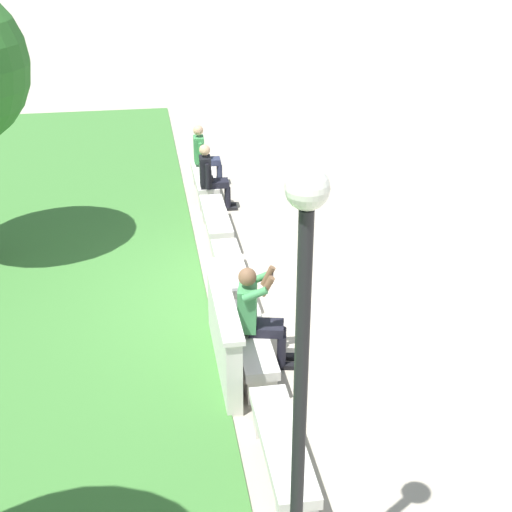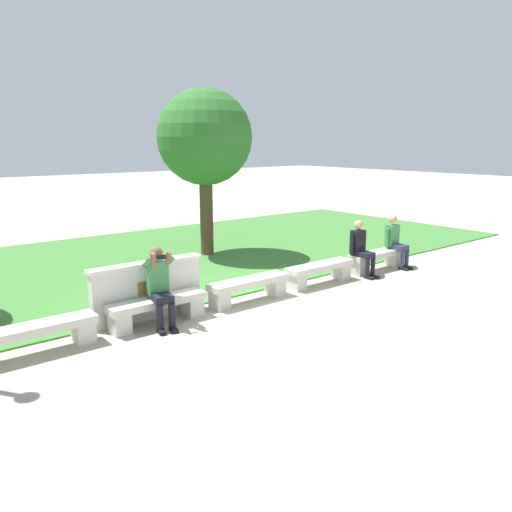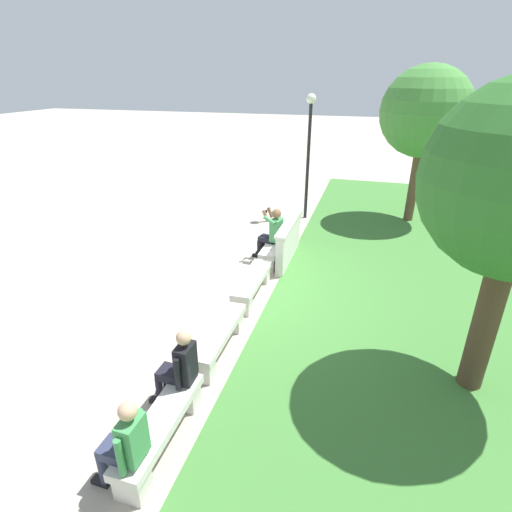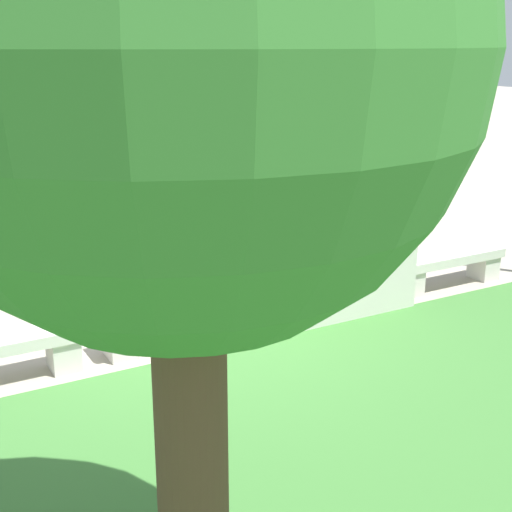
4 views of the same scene
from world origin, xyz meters
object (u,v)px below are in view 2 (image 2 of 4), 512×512
(backpack, at_px, (358,248))
(bench_far, at_px, (320,271))
(bench_near, at_px, (158,307))
(person_companion, at_px, (395,240))
(bench_end, at_px, (377,258))
(person_photographer, at_px, (159,283))
(person_distant, at_px, (361,246))
(bench_main, at_px, (36,335))
(tree_left_background, at_px, (205,139))
(bench_mid, at_px, (249,287))

(backpack, bearing_deg, bench_far, -178.68)
(bench_near, bearing_deg, person_companion, -0.60)
(bench_end, xyz_separation_m, person_photographer, (-5.77, -0.08, 0.44))
(backpack, bearing_deg, person_distant, -89.47)
(person_distant, relative_size, person_companion, 1.00)
(person_companion, bearing_deg, backpack, 175.75)
(bench_near, bearing_deg, bench_main, 180.00)
(bench_near, xyz_separation_m, person_companion, (6.39, -0.07, 0.38))
(bench_end, relative_size, person_photographer, 1.29)
(bench_main, relative_size, bench_end, 1.00)
(bench_near, xyz_separation_m, person_photographer, (0.02, -0.08, 0.44))
(person_distant, distance_m, tree_left_background, 4.88)
(person_photographer, distance_m, tree_left_background, 5.78)
(bench_end, bearing_deg, bench_far, 180.00)
(bench_main, relative_size, bench_near, 1.00)
(person_photographer, distance_m, person_companion, 6.37)
(bench_main, distance_m, person_photographer, 2.00)
(bench_far, height_order, backpack, backpack)
(bench_far, relative_size, person_distant, 1.35)
(backpack, height_order, tree_left_background, tree_left_background)
(bench_end, xyz_separation_m, backpack, (-0.68, 0.03, 0.33))
(bench_mid, height_order, backpack, backpack)
(bench_near, relative_size, bench_end, 1.00)
(person_photographer, height_order, person_distant, person_photographer)
(bench_near, height_order, bench_mid, same)
(bench_end, height_order, person_companion, person_companion)
(person_photographer, bearing_deg, bench_near, 103.12)
(bench_near, relative_size, person_companion, 1.35)
(tree_left_background, bearing_deg, person_photographer, -131.62)
(bench_mid, bearing_deg, bench_near, 180.00)
(bench_main, bearing_deg, backpack, 0.23)
(bench_main, relative_size, backpack, 3.99)
(bench_far, distance_m, person_distant, 1.31)
(person_photographer, xyz_separation_m, person_companion, (6.37, 0.01, -0.06))
(backpack, bearing_deg, bench_mid, -179.48)
(bench_near, bearing_deg, backpack, 0.32)
(bench_main, xyz_separation_m, tree_left_background, (5.46, 3.88, 2.78))
(bench_main, height_order, bench_end, same)
(bench_main, bearing_deg, person_companion, -0.46)
(bench_mid, xyz_separation_m, bench_end, (3.86, 0.00, 0.00))
(bench_mid, xyz_separation_m, backpack, (3.18, 0.03, 0.33))
(bench_end, relative_size, backpack, 3.99)
(bench_mid, height_order, person_photographer, person_photographer)
(tree_left_background, bearing_deg, bench_main, -144.61)
(person_companion, bearing_deg, bench_end, 173.65)
(person_photographer, bearing_deg, person_distant, 0.10)
(bench_near, xyz_separation_m, bench_mid, (1.93, 0.00, 0.00))
(bench_near, distance_m, person_companion, 6.40)
(bench_main, xyz_separation_m, bench_near, (1.93, 0.00, 0.00))
(bench_far, xyz_separation_m, person_photographer, (-3.84, -0.08, 0.44))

